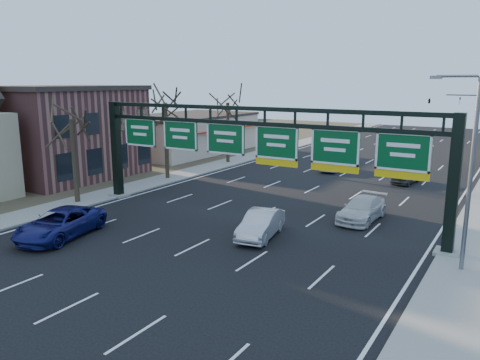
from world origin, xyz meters
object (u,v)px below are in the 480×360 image
Objects in this scene: sign_gantry at (253,148)px; car_blue_suv at (60,224)px; car_white_wagon at (362,209)px; car_silver_sedan at (261,224)px.

sign_gantry is 12.07m from car_blue_suv.
sign_gantry reaches higher than car_white_wagon.
sign_gantry is at bearing 118.19° from car_silver_sedan.
sign_gantry is at bearing -146.05° from car_white_wagon.
sign_gantry is 4.30× the size of car_blue_suv.
car_silver_sedan is 0.92× the size of car_white_wagon.
car_white_wagon is (3.85, 6.29, -0.03)m from car_silver_sedan.
car_white_wagon is at bearing 29.83° from car_blue_suv.
sign_gantry is 8.01m from car_white_wagon.
car_white_wagon is at bearing 48.03° from car_silver_sedan.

